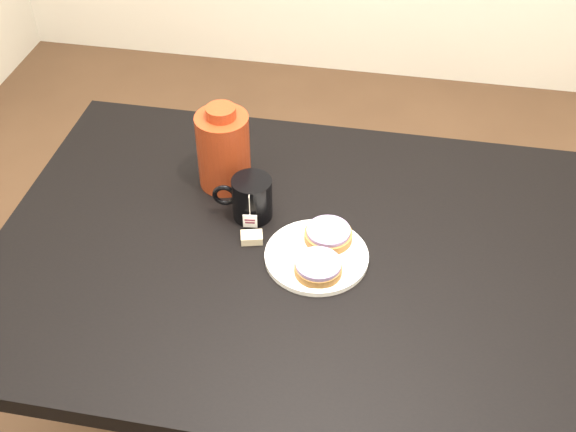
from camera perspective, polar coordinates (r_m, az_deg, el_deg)
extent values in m
cube|color=black|center=(1.50, 3.38, -3.48)|extent=(1.40, 0.90, 0.04)
cylinder|color=black|center=(2.17, -12.52, -0.93)|extent=(0.06, 0.06, 0.71)
cylinder|color=white|center=(1.47, 2.27, -3.20)|extent=(0.21, 0.21, 0.01)
torus|color=white|center=(1.46, 2.27, -3.04)|extent=(0.21, 0.21, 0.01)
cylinder|color=brown|center=(1.49, 3.20, -1.57)|extent=(0.11, 0.11, 0.02)
cylinder|color=#967FAB|center=(1.48, 3.22, -1.19)|extent=(0.10, 0.10, 0.01)
cylinder|color=brown|center=(1.42, 2.40, -4.17)|extent=(0.13, 0.13, 0.02)
cylinder|color=#967FAB|center=(1.41, 2.42, -3.79)|extent=(0.12, 0.12, 0.01)
cylinder|color=black|center=(1.54, -2.85, 1.42)|extent=(0.10, 0.10, 0.10)
cylinder|color=black|center=(1.51, -2.90, 2.57)|extent=(0.07, 0.07, 0.00)
torus|color=black|center=(1.54, -5.04, 1.64)|extent=(0.05, 0.02, 0.05)
cylinder|color=beige|center=(1.49, -3.07, 0.87)|extent=(0.00, 0.00, 0.05)
cube|color=white|center=(1.51, -3.01, -0.36)|extent=(0.03, 0.01, 0.03)
cube|color=#C6B793|center=(1.50, -2.88, -1.71)|extent=(0.05, 0.04, 0.02)
cylinder|color=#621B0C|center=(1.60, -5.11, 5.18)|extent=(0.15, 0.15, 0.18)
cylinder|color=#621B0C|center=(1.55, -5.33, 8.15)|extent=(0.06, 0.06, 0.02)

